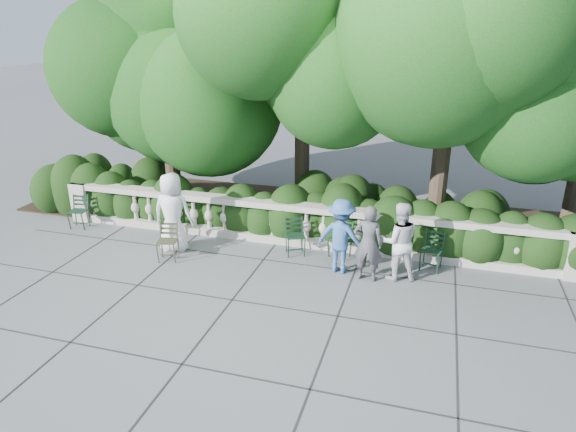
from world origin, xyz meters
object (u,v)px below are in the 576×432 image
(chair_c, at_px, (335,259))
(person_casual_man, at_px, (399,241))
(chair_a, at_px, (78,230))
(person_older_blue, at_px, (341,236))
(chair_d, at_px, (296,257))
(chair_weathered, at_px, (167,263))
(person_woman_grey, at_px, (368,243))
(chair_f, at_px, (428,272))
(chair_b, at_px, (170,239))
(person_businessman, at_px, (173,213))

(chair_c, xyz_separation_m, person_casual_man, (1.35, -0.51, 0.81))
(chair_a, bearing_deg, person_older_blue, -12.97)
(chair_d, height_order, person_older_blue, person_older_blue)
(person_casual_man, bearing_deg, person_older_blue, -15.64)
(chair_weathered, height_order, person_casual_man, person_casual_man)
(chair_d, relative_size, person_woman_grey, 0.53)
(chair_c, bearing_deg, chair_weathered, -137.79)
(chair_c, xyz_separation_m, chair_f, (1.96, -0.08, 0.00))
(chair_b, xyz_separation_m, chair_f, (5.97, -0.04, 0.00))
(chair_d, relative_size, person_older_blue, 0.54)
(chair_weathered, bearing_deg, chair_d, 8.15)
(chair_d, xyz_separation_m, chair_weathered, (-2.59, -1.07, 0.00))
(person_casual_man, xyz_separation_m, person_older_blue, (-1.15, -0.02, -0.02))
(person_casual_man, bearing_deg, chair_f, -161.46)
(chair_d, xyz_separation_m, chair_f, (2.81, 0.07, 0.00))
(person_casual_man, bearing_deg, person_woman_grey, 4.39)
(chair_a, bearing_deg, person_woman_grey, -14.30)
(chair_a, height_order, chair_d, same)
(person_businessman, xyz_separation_m, person_casual_man, (4.93, 0.04, -0.10))
(person_businessman, xyz_separation_m, person_older_blue, (3.78, 0.02, -0.12))
(chair_b, relative_size, person_older_blue, 0.54)
(chair_d, distance_m, person_businessman, 2.91)
(chair_a, xyz_separation_m, person_casual_man, (7.84, -0.34, 0.81))
(chair_f, height_order, person_businessman, person_businessman)
(chair_a, height_order, person_older_blue, person_older_blue)
(person_older_blue, bearing_deg, chair_a, 6.60)
(chair_f, distance_m, person_older_blue, 1.99)
(chair_c, relative_size, chair_d, 1.00)
(chair_c, height_order, person_woman_grey, person_woman_grey)
(chair_b, bearing_deg, chair_c, -4.21)
(person_casual_man, bearing_deg, chair_b, -21.60)
(chair_b, bearing_deg, chair_f, -5.17)
(chair_d, height_order, person_woman_grey, person_woman_grey)
(chair_c, distance_m, chair_f, 1.97)
(chair_b, distance_m, chair_f, 5.97)
(chair_d, bearing_deg, person_older_blue, -45.02)
(chair_weathered, bearing_deg, person_casual_man, -5.87)
(chair_b, xyz_separation_m, person_businessman, (0.43, -0.51, 0.90))
(chair_f, height_order, person_older_blue, person_older_blue)
(chair_a, bearing_deg, chair_weathered, -28.72)
(chair_b, bearing_deg, chair_d, -6.82)
(chair_weathered, height_order, person_woman_grey, person_woman_grey)
(chair_c, distance_m, person_casual_man, 1.65)
(chair_b, height_order, person_older_blue, person_older_blue)
(chair_c, relative_size, person_businessman, 0.47)
(chair_d, distance_m, person_woman_grey, 1.89)
(chair_d, height_order, chair_f, same)
(chair_a, height_order, chair_f, same)
(chair_f, height_order, person_woman_grey, person_woman_grey)
(chair_a, height_order, person_businessman, person_businessman)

